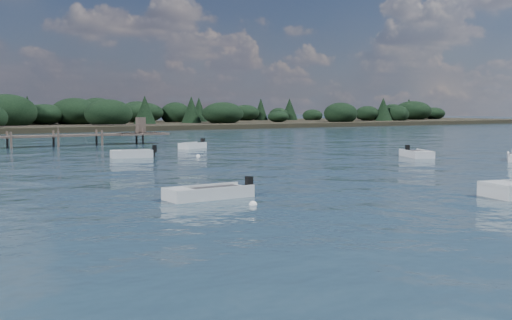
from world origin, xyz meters
TOP-DOWN VIEW (x-y plane):
  - ground at (0.00, 60.00)m, footprint 400.00×400.00m
  - tender_far_grey_b at (4.85, 37.92)m, footprint 3.20×2.36m
  - tender_far_white at (-3.71, 30.97)m, footprint 3.45×1.77m
  - dinghy_extra_a at (14.66, 20.08)m, footprint 2.85×3.79m
  - dinghy_mid_grey at (-8.98, 9.07)m, footprint 3.98×1.53m
  - buoy_c at (-8.39, 6.57)m, footprint 0.32×0.32m
  - buoy_e at (1.01, 29.37)m, footprint 0.32×0.32m
  - far_headland at (25.00, 100.00)m, footprint 190.00×40.00m

SIDE VIEW (x-z plane):
  - ground at x=0.00m, z-range 0.00..0.00m
  - buoy_c at x=-8.39m, z-range -0.16..0.16m
  - buoy_e at x=1.01m, z-range -0.16..0.16m
  - dinghy_mid_grey at x=-8.98m, z-range -0.36..0.64m
  - dinghy_extra_a at x=14.66m, z-range -0.38..0.66m
  - tender_far_grey_b at x=4.85m, z-range -0.40..0.71m
  - tender_far_white at x=-3.71m, z-range -0.41..0.74m
  - far_headland at x=25.00m, z-range -0.94..4.86m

